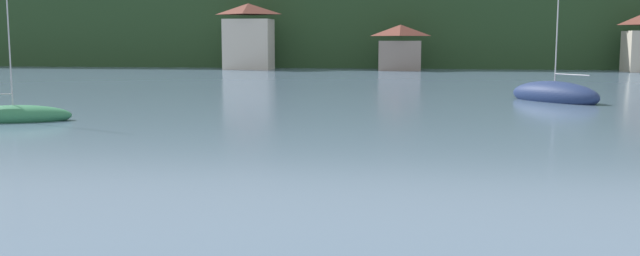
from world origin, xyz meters
name	(u,v)px	position (x,y,z in m)	size (l,w,h in m)	color
wooded_hillside	(285,26)	(-23.49, 151.51, 6.96)	(352.00, 47.39, 30.52)	#264223
shore_building_west	(249,38)	(-22.18, 119.09, 4.66)	(7.15, 4.79, 9.62)	beige
shore_building_westcentral	(400,48)	(0.00, 119.08, 3.15)	(6.16, 4.77, 6.47)	gray
sailboat_far_3	(554,95)	(12.47, 69.76, 0.45)	(6.42, 7.02, 9.33)	navy
sailboat_mid_4	(13,116)	(-17.52, 53.03, 0.28)	(6.04, 3.93, 7.96)	#2D754C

